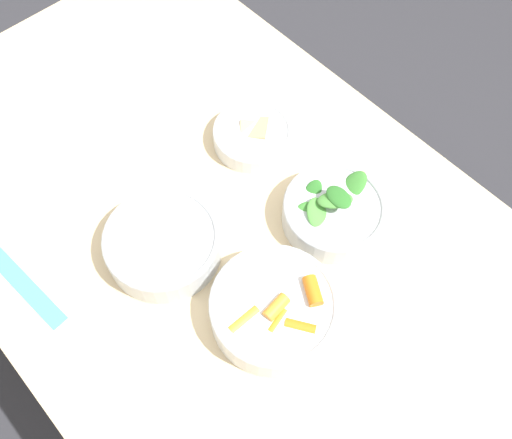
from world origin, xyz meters
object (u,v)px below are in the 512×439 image
at_px(bowl_greens, 333,211).
at_px(bowl_cookies, 253,135).
at_px(bowl_carrots, 274,309).
at_px(bowl_beans_hotdog, 163,244).
at_px(ruler, 4,263).

distance_m(bowl_greens, bowl_cookies, 0.21).
bearing_deg(bowl_carrots, bowl_greens, -72.87).
distance_m(bowl_beans_hotdog, bowl_cookies, 0.27).
xyz_separation_m(bowl_carrots, bowl_greens, (0.06, -0.19, -0.00)).
bearing_deg(bowl_greens, bowl_beans_hotdog, 59.62).
relative_size(bowl_beans_hotdog, bowl_cookies, 1.30).
bearing_deg(ruler, bowl_carrots, -143.85).
distance_m(bowl_carrots, ruler, 0.45).
distance_m(bowl_greens, bowl_beans_hotdog, 0.29).
xyz_separation_m(bowl_greens, ruler, (0.30, 0.46, -0.03)).
relative_size(bowl_greens, ruler, 0.56).
height_order(bowl_carrots, bowl_cookies, bowl_carrots).
distance_m(bowl_carrots, bowl_beans_hotdog, 0.21).
distance_m(bowl_carrots, bowl_cookies, 0.34).
bearing_deg(bowl_greens, bowl_carrots, 107.13).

